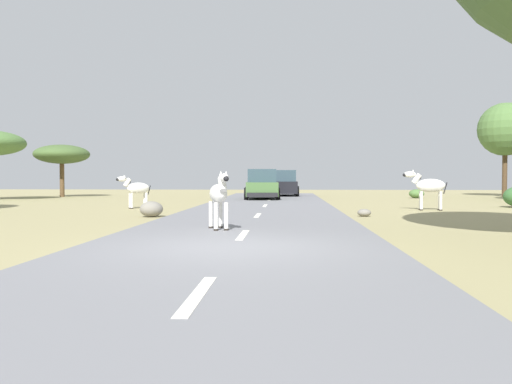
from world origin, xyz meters
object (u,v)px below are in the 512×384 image
tree_1 (62,155)px  tree_3 (505,130)px  car_0 (262,185)px  car_1 (283,184)px  rock_1 (151,209)px  rock_0 (364,213)px  bush_0 (417,194)px  zebra_0 (219,195)px  zebra_2 (428,186)px  zebra_1 (136,189)px

tree_1 → tree_3: bearing=4.1°
car_0 → car_1: size_ratio=1.01×
car_0 → car_1: 5.31m
rock_1 → rock_0: bearing=5.1°
car_0 → bush_0: (9.61, 2.64, -0.57)m
zebra_0 → bush_0: size_ratio=1.57×
zebra_2 → car_0: size_ratio=0.39×
zebra_2 → zebra_0: bearing=146.0°
car_0 → car_1: same height
tree_1 → rock_0: bearing=-43.0°
zebra_2 → car_1: size_ratio=0.40×
tree_3 → bush_0: bearing=-156.3°
tree_1 → rock_1: bearing=-58.5°
zebra_0 → tree_3: bearing=-143.6°
bush_0 → rock_0: bearing=-109.4°
tree_1 → rock_1: (10.44, -17.04, -2.56)m
zebra_0 → car_1: size_ratio=0.34×
zebra_2 → bush_0: bearing=-5.3°
zebra_1 → rock_1: zebra_1 is taller
zebra_0 → tree_3: (16.32, 23.75, 3.61)m
zebra_2 → car_1: car_1 is taller
zebra_1 → car_1: (6.12, 14.26, -0.00)m
zebra_1 → car_1: 15.52m
zebra_1 → car_1: car_1 is taller
zebra_0 → zebra_2: 11.35m
zebra_1 → tree_1: tree_1 is taller
zebra_0 → zebra_1: size_ratio=1.04×
car_1 → rock_1: size_ratio=5.66×
zebra_2 → car_1: 15.88m
zebra_0 → car_0: (0.19, 18.24, -0.06)m
zebra_2 → bush_0: zebra_2 is taller
zebra_2 → car_1: (-5.90, 14.74, -0.13)m
bush_0 → rock_1: bush_0 is taller
zebra_2 → car_1: bearing=28.0°
car_1 → tree_1: 14.97m
car_0 → rock_0: 13.67m
car_1 → rock_0: size_ratio=9.58×
rock_0 → tree_3: bearing=57.0°
car_1 → car_0: bearing=-104.7°
car_1 → rock_0: 18.44m
zebra_0 → tree_3: tree_3 is taller
bush_0 → tree_1: bearing=178.2°
car_0 → rock_0: size_ratio=9.69×
car_0 → rock_0: (4.10, -13.03, -0.72)m
zebra_1 → bush_0: size_ratio=1.51×
zebra_1 → bush_0: 18.66m
zebra_1 → tree_3: (21.03, 14.60, 3.67)m
zebra_2 → rock_0: (-3.03, -3.46, -0.85)m
zebra_0 → tree_1: size_ratio=0.41×
zebra_2 → rock_0: bearing=145.0°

